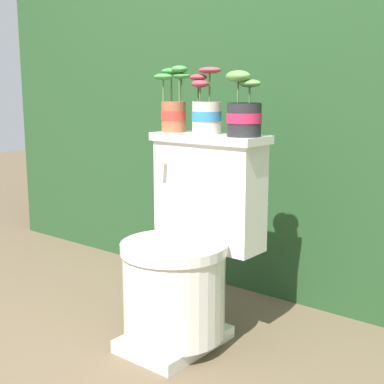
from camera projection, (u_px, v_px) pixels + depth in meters
name	position (u px, v px, depth m)	size (l,w,h in m)	color
ground_plane	(175.00, 342.00, 1.98)	(12.00, 12.00, 0.00)	brown
hedge_backdrop	(303.00, 121.00, 2.55)	(3.60, 0.67, 1.54)	#234723
toilet	(187.00, 256.00, 1.95)	(0.45, 0.48, 0.76)	silver
potted_plant_left	(173.00, 105.00, 2.05)	(0.13, 0.11, 0.25)	#9E5638
potted_plant_midleft	(206.00, 111.00, 1.95)	(0.14, 0.11, 0.24)	beige
potted_plant_middle	(244.00, 113.00, 1.85)	(0.12, 0.12, 0.23)	#262628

